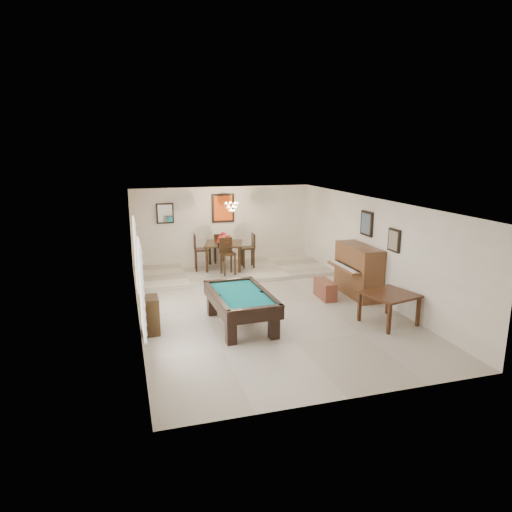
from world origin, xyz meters
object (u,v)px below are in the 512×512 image
dining_chair_west (201,252)px  pool_table (241,310)px  piano_bench (325,289)px  apothecary_chest (150,315)px  dining_chair_east (248,250)px  flower_vase (224,235)px  upright_piano (353,271)px  dining_chair_south (228,257)px  chandelier (232,203)px  dining_chair_north (219,248)px  dining_table (224,254)px  square_table (388,308)px

dining_chair_west → pool_table: bearing=-173.9°
piano_bench → apothecary_chest: bearing=-166.7°
pool_table → dining_chair_east: (1.40, 4.46, 0.29)m
piano_bench → dining_chair_east: dining_chair_east is taller
apothecary_chest → flower_vase: 5.11m
upright_piano → piano_bench: size_ratio=1.95×
apothecary_chest → dining_chair_south: 4.43m
dining_chair_west → dining_chair_east: (1.50, -0.02, -0.03)m
dining_chair_south → dining_chair_east: (0.81, 0.68, -0.01)m
piano_bench → dining_chair_south: size_ratio=0.76×
apothecary_chest → chandelier: bearing=56.0°
dining_chair_north → chandelier: bearing=107.6°
apothecary_chest → dining_chair_south: size_ratio=0.73×
flower_vase → dining_chair_west: flower_vase is taller
dining_chair_south → pool_table: bearing=-105.0°
pool_table → upright_piano: (3.37, 1.19, 0.31)m
dining_table → dining_chair_west: bearing=-178.1°
pool_table → chandelier: (0.84, 4.27, 1.83)m
pool_table → dining_chair_west: (-0.10, 4.48, 0.32)m
chandelier → upright_piano: bearing=-50.6°
flower_vase → pool_table: bearing=-97.9°
dining_table → flower_vase: size_ratio=4.82×
dining_chair_east → chandelier: 1.65m
square_table → dining_chair_west: dining_chair_west is taller
dining_chair_north → dining_table: bearing=95.0°
flower_vase → dining_chair_east: 0.93m
pool_table → dining_chair_east: bearing=71.0°
dining_chair_south → dining_chair_west: 0.98m
pool_table → flower_vase: flower_vase is taller
dining_table → chandelier: (0.22, -0.23, 1.61)m
pool_table → dining_table: (0.62, 4.50, 0.23)m
dining_chair_south → dining_chair_north: dining_chair_south is taller
apothecary_chest → dining_table: size_ratio=0.70×
dining_chair_south → dining_chair_west: size_ratio=0.96×
dining_table → dining_chair_west: size_ratio=1.00×
pool_table → dining_chair_west: 4.49m
piano_bench → apothecary_chest: apothecary_chest is taller
apothecary_chest → flower_vase: size_ratio=3.36×
dining_table → dining_chair_west: 0.73m
dining_chair_west → chandelier: chandelier is taller
square_table → chandelier: size_ratio=1.71×
pool_table → dining_table: dining_table is taller
dining_table → dining_chair_north: bearing=88.8°
apothecary_chest → dining_chair_west: bearing=67.0°
upright_piano → dining_chair_south: bearing=137.1°
dining_chair_west → dining_chair_east: bearing=-85.9°
piano_bench → chandelier: chandelier is taller
piano_bench → dining_chair_east: size_ratio=0.77×
dining_table → dining_chair_north: (0.02, 0.79, 0.02)m
apothecary_chest → dining_table: dining_table is taller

